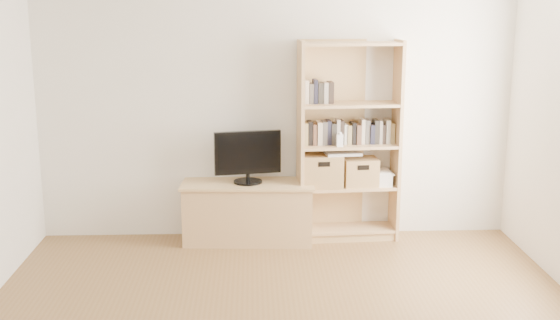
{
  "coord_description": "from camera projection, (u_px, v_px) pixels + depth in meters",
  "views": [
    {
      "loc": [
        -0.22,
        -4.08,
        2.27
      ],
      "look_at": [
        0.02,
        1.9,
        0.88
      ],
      "focal_mm": 45.0,
      "sensor_mm": 36.0,
      "label": 1
    }
  ],
  "objects": [
    {
      "name": "television",
      "position": [
        248.0,
        157.0,
        6.51
      ],
      "size": [
        0.62,
        0.16,
        0.49
      ],
      "primitive_type": "cube",
      "rotation": [
        0.0,
        0.0,
        0.18
      ],
      "color": "black",
      "rests_on": "tv_stand"
    },
    {
      "name": "books_row_upper",
      "position": [
        327.0,
        93.0,
        6.47
      ],
      "size": [
        0.36,
        0.16,
        0.18
      ],
      "primitive_type": "cube",
      "rotation": [
        0.0,
        0.0,
        0.1
      ],
      "color": "#927E50",
      "rests_on": "bookshelf"
    },
    {
      "name": "magazine_stack",
      "position": [
        381.0,
        178.0,
        6.69
      ],
      "size": [
        0.17,
        0.25,
        0.11
      ],
      "primitive_type": "cube",
      "rotation": [
        0.0,
        0.0,
        -0.01
      ],
      "color": "silver",
      "rests_on": "bookshelf"
    },
    {
      "name": "baby_monitor",
      "position": [
        340.0,
        141.0,
        6.46
      ],
      "size": [
        0.06,
        0.04,
        0.11
      ],
      "primitive_type": "cube",
      "rotation": [
        0.0,
        0.0,
        0.12
      ],
      "color": "white",
      "rests_on": "bookshelf"
    },
    {
      "name": "books_row_mid",
      "position": [
        348.0,
        132.0,
        6.58
      ],
      "size": [
        0.87,
        0.26,
        0.23
      ],
      "primitive_type": "cube",
      "rotation": [
        0.0,
        0.0,
        0.11
      ],
      "color": "#927E50",
      "rests_on": "bookshelf"
    },
    {
      "name": "back_wall",
      "position": [
        276.0,
        102.0,
        6.64
      ],
      "size": [
        4.5,
        0.02,
        2.6
      ],
      "primitive_type": "cube",
      "color": "silver",
      "rests_on": "floor"
    },
    {
      "name": "laptop",
      "position": [
        343.0,
        153.0,
        6.57
      ],
      "size": [
        0.35,
        0.27,
        0.03
      ],
      "primitive_type": "cube",
      "rotation": [
        0.0,
        0.0,
        0.12
      ],
      "color": "silver",
      "rests_on": "basket_left"
    },
    {
      "name": "tv_stand",
      "position": [
        248.0,
        213.0,
        6.64
      ],
      "size": [
        1.22,
        0.51,
        0.55
      ],
      "primitive_type": "cube",
      "rotation": [
        0.0,
        0.0,
        -0.05
      ],
      "color": "tan",
      "rests_on": "floor"
    },
    {
      "name": "basket_right",
      "position": [
        360.0,
        172.0,
        6.65
      ],
      "size": [
        0.34,
        0.29,
        0.26
      ],
      "primitive_type": "cube",
      "rotation": [
        0.0,
        0.0,
        0.08
      ],
      "color": "olive",
      "rests_on": "bookshelf"
    },
    {
      "name": "basket_left",
      "position": [
        322.0,
        170.0,
        6.61
      ],
      "size": [
        0.38,
        0.32,
        0.31
      ],
      "primitive_type": "cube",
      "rotation": [
        0.0,
        0.0,
        0.04
      ],
      "color": "olive",
      "rests_on": "bookshelf"
    },
    {
      "name": "bookshelf",
      "position": [
        349.0,
        142.0,
        6.58
      ],
      "size": [
        0.97,
        0.4,
        1.89
      ],
      "primitive_type": "cube",
      "rotation": [
        0.0,
        0.0,
        0.07
      ],
      "color": "tan",
      "rests_on": "floor"
    }
  ]
}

